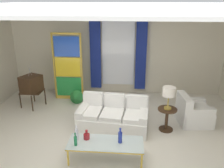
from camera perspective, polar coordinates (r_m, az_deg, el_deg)
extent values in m
plane|color=silver|center=(5.90, -0.99, -12.65)|extent=(16.00, 16.00, 0.00)
cube|color=beige|center=(8.20, 1.04, 8.10)|extent=(8.00, 0.12, 3.00)
cube|color=white|center=(5.77, -0.37, 18.37)|extent=(8.00, 7.60, 0.04)
cube|color=white|center=(8.10, 1.53, 8.32)|extent=(1.10, 0.02, 2.50)
cylinder|color=gold|center=(7.87, 1.59, 17.59)|extent=(2.00, 0.04, 0.04)
cube|color=navy|center=(8.08, -4.02, 8.25)|extent=(0.36, 0.12, 2.70)
cube|color=navy|center=(8.00, 7.06, 8.03)|extent=(0.36, 0.12, 2.70)
cube|color=navy|center=(7.85, 1.57, 16.57)|extent=(1.80, 0.10, 0.28)
cube|color=white|center=(6.16, 0.23, -9.08)|extent=(1.82, 1.07, 0.38)
cube|color=white|center=(6.39, 0.82, -5.93)|extent=(1.75, 0.37, 0.78)
cube|color=white|center=(6.04, 7.62, -8.89)|extent=(0.28, 0.87, 0.56)
cube|color=white|center=(6.28, -6.85, -7.68)|extent=(0.28, 0.87, 0.56)
cube|color=white|center=(5.93, 5.72, -7.64)|extent=(0.60, 0.79, 0.12)
cube|color=white|center=(6.13, 6.05, -4.44)|extent=(0.52, 0.19, 0.40)
cube|color=white|center=(6.00, 0.15, -7.21)|extent=(0.60, 0.79, 0.12)
cube|color=white|center=(6.19, 0.68, -4.07)|extent=(0.52, 0.19, 0.40)
cube|color=white|center=(6.12, -5.24, -6.74)|extent=(0.60, 0.79, 0.12)
cube|color=white|center=(6.30, -4.54, -3.67)|extent=(0.52, 0.19, 0.40)
cube|color=silver|center=(4.97, -1.54, -13.99)|extent=(1.54, 0.60, 0.02)
cube|color=gold|center=(5.22, -1.21, -12.48)|extent=(1.54, 0.04, 0.03)
cube|color=gold|center=(4.76, -1.91, -16.05)|extent=(1.54, 0.04, 0.03)
cube|color=gold|center=(5.11, -10.18, -13.59)|extent=(0.04, 0.60, 0.03)
cube|color=gold|center=(4.97, 7.38, -14.46)|extent=(0.04, 0.60, 0.03)
cylinder|color=gold|center=(5.42, -9.15, -13.80)|extent=(0.04, 0.04, 0.38)
cylinder|color=gold|center=(5.29, 6.94, -14.59)|extent=(0.04, 0.04, 0.38)
cylinder|color=gold|center=(5.01, -10.57, -17.03)|extent=(0.04, 0.04, 0.38)
cylinder|color=gold|center=(4.87, 7.16, -18.02)|extent=(0.04, 0.04, 0.38)
cylinder|color=maroon|center=(5.07, -6.15, -12.48)|extent=(0.13, 0.13, 0.11)
cylinder|color=maroon|center=(5.03, -6.18, -11.69)|extent=(0.04, 0.04, 0.05)
sphere|color=maroon|center=(5.00, -6.20, -11.21)|extent=(0.06, 0.06, 0.06)
cylinder|color=silver|center=(5.05, -8.53, -11.96)|extent=(0.08, 0.08, 0.23)
cylinder|color=silver|center=(4.98, -8.61, -10.55)|extent=(0.03, 0.03, 0.06)
sphere|color=silver|center=(4.96, -8.64, -10.07)|extent=(0.04, 0.04, 0.04)
cylinder|color=#196B3D|center=(4.88, -8.80, -13.44)|extent=(0.06, 0.06, 0.19)
cylinder|color=#196B3D|center=(4.82, -8.88, -12.18)|extent=(0.03, 0.03, 0.06)
sphere|color=#196B3D|center=(4.79, -8.90, -11.72)|extent=(0.04, 0.04, 0.04)
cylinder|color=navy|center=(4.90, 1.99, -12.76)|extent=(0.08, 0.08, 0.24)
cylinder|color=navy|center=(4.82, 2.01, -11.29)|extent=(0.04, 0.04, 0.06)
sphere|color=navy|center=(4.80, 2.01, -10.77)|extent=(0.05, 0.05, 0.05)
cube|color=#382314|center=(7.65, -18.72, -1.67)|extent=(0.62, 0.54, 0.03)
cylinder|color=#382314|center=(7.74, -21.23, -3.74)|extent=(0.04, 0.04, 0.50)
cylinder|color=#382314|center=(8.08, -18.33, -2.38)|extent=(0.04, 0.04, 0.50)
cylinder|color=#382314|center=(7.40, -18.73, -4.49)|extent=(0.04, 0.04, 0.50)
cylinder|color=#382314|center=(7.76, -15.82, -3.03)|extent=(0.04, 0.04, 0.50)
cube|color=#382314|center=(7.57, -18.93, 0.13)|extent=(0.66, 0.70, 0.48)
cube|color=black|center=(7.72, -20.17, 0.54)|extent=(0.16, 0.37, 0.30)
cylinder|color=gold|center=(7.74, -20.44, -0.95)|extent=(0.02, 0.04, 0.04)
cylinder|color=gold|center=(7.84, -19.59, -0.59)|extent=(0.02, 0.04, 0.04)
cylinder|color=silver|center=(7.44, -19.29, 3.17)|extent=(0.06, 0.12, 0.34)
cylinder|color=silver|center=(7.44, -19.29, 3.17)|extent=(0.06, 0.12, 0.34)
cube|color=white|center=(6.79, 19.29, -7.29)|extent=(0.89, 0.89, 0.40)
cube|color=white|center=(6.68, 19.53, -5.38)|extent=(0.76, 0.76, 0.10)
cube|color=white|center=(6.60, 16.88, -5.89)|extent=(0.29, 0.82, 0.80)
cube|color=white|center=(7.02, 18.47, -5.46)|extent=(0.75, 0.26, 0.58)
cube|color=white|center=(6.49, 20.36, -7.85)|extent=(0.75, 0.26, 0.58)
cube|color=gold|center=(7.88, -13.79, 4.05)|extent=(0.05, 0.05, 2.20)
cube|color=gold|center=(7.65, -7.35, 3.98)|extent=(0.05, 0.05, 2.20)
cube|color=gold|center=(7.54, -11.14, 11.87)|extent=(0.90, 0.05, 0.06)
cube|color=gold|center=(8.09, -10.15, -3.15)|extent=(0.90, 0.05, 0.10)
cube|color=#238E3D|center=(7.95, -10.32, -0.60)|extent=(0.82, 0.02, 0.64)
cube|color=yellow|center=(7.75, -10.62, 4.02)|extent=(0.82, 0.02, 0.64)
cube|color=#1E47B7|center=(7.60, -10.94, 8.86)|extent=(0.82, 0.02, 0.64)
cylinder|color=beige|center=(7.76, -8.39, -4.25)|extent=(0.16, 0.16, 0.06)
ellipsoid|color=#0F5D89|center=(7.71, -8.43, -3.50)|extent=(0.18, 0.32, 0.20)
sphere|color=#0F5D89|center=(7.80, -8.24, -2.35)|extent=(0.09, 0.09, 0.09)
cone|color=gold|center=(7.85, -8.15, -2.19)|extent=(0.02, 0.04, 0.02)
cone|color=#267F36|center=(7.51, -8.76, -3.34)|extent=(0.44, 0.40, 0.50)
cylinder|color=#382314|center=(6.07, 13.25, -5.96)|extent=(0.48, 0.48, 0.03)
cylinder|color=#382314|center=(6.20, 13.04, -8.38)|extent=(0.08, 0.08, 0.55)
cylinder|color=#382314|center=(6.33, 12.84, -10.58)|extent=(0.36, 0.36, 0.03)
cylinder|color=#B29338|center=(6.06, 13.27, -5.67)|extent=(0.18, 0.18, 0.04)
cylinder|color=#B29338|center=(5.97, 13.42, -3.93)|extent=(0.03, 0.03, 0.36)
cylinder|color=silver|center=(5.88, 13.61, -1.79)|extent=(0.32, 0.32, 0.22)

